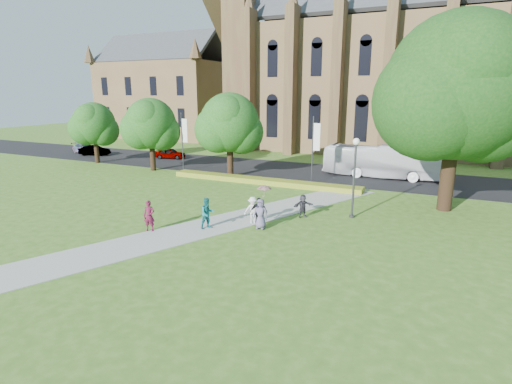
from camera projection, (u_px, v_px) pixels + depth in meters
The scene contains 24 objects.
ground at pixel (202, 231), 23.77m from camera, with size 160.00×160.00×0.00m, color #3D631D.
road at pixel (307, 172), 41.34m from camera, with size 160.00×10.00×0.02m, color black.
footpath at pixel (211, 226), 24.64m from camera, with size 3.20×30.00×0.04m, color #B2B2A8.
flower_hedge at pixel (262, 181), 36.13m from camera, with size 18.00×1.40×0.45m, color gold.
cathedral at pixel (432, 53), 51.40m from camera, with size 52.60×18.25×28.00m.
building_west at pixel (167, 85), 72.38m from camera, with size 22.00×14.00×18.30m.
streetlamp at pixel (355, 168), 25.60m from camera, with size 0.44×0.44×5.24m.
large_tree at pixel (458, 87), 26.06m from camera, with size 9.60×9.60×13.20m.
street_tree_0 at pixel (151, 124), 41.04m from camera, with size 5.20×5.20×7.50m.
street_tree_1 at pixel (230, 123), 37.70m from camera, with size 5.60×5.60×8.05m.
street_tree_2 at pixel (94, 124), 45.70m from camera, with size 4.80×4.80×6.95m.
banner_pole_0 at pixel (314, 146), 35.43m from camera, with size 0.70×0.10×6.00m.
banner_pole_1 at pixel (183, 138), 41.18m from camera, with size 0.70×0.10×6.00m.
tour_coach at pixel (382, 162), 38.29m from camera, with size 2.61×11.14×3.10m, color white.
car_0 at pixel (170, 153), 49.44m from camera, with size 1.54×3.82×1.30m, color gray.
car_1 at pixel (94, 150), 51.97m from camera, with size 1.36×3.89×1.28m, color gray.
car_2 at pixel (85, 148), 53.77m from camera, with size 1.83×4.49×1.30m, color gray.
pedestrian_0 at pixel (149, 216), 23.55m from camera, with size 0.67×0.44×1.84m, color #57142C.
pedestrian_1 at pixel (208, 213), 23.94m from camera, with size 0.92×0.71×1.89m, color #16696E.
pedestrian_2 at pixel (253, 210), 24.94m from camera, with size 1.10×0.63×1.70m, color silver.
pedestrian_3 at pixel (259, 212), 24.34m from camera, with size 1.06×0.44×1.81m, color black.
pedestrian_4 at pixel (261, 214), 23.95m from camera, with size 0.90×0.58×1.84m, color slate.
pedestrian_5 at pixel (303, 206), 26.17m from camera, with size 1.41×0.45×1.52m, color #2E2B34.
parasol at pixel (264, 193), 23.65m from camera, with size 0.84×0.84×0.74m, color #CA8F9A.
Camera 1 is at (12.42, -19.01, 8.07)m, focal length 28.00 mm.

